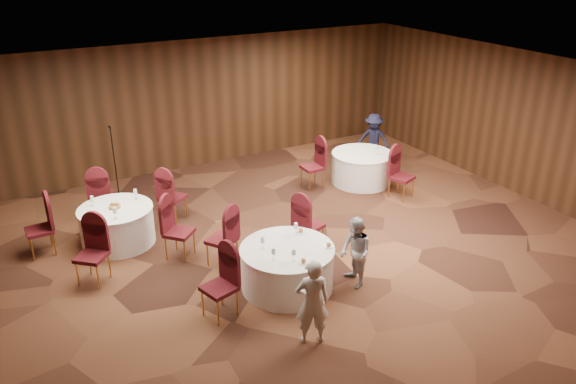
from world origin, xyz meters
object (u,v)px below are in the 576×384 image
table_right (362,167)px  woman_b (355,252)px  table_left (117,225)px  man_c (373,139)px  mic_stand (116,175)px  woman_a (312,302)px  table_main (287,267)px

table_right → woman_b: 4.48m
table_left → man_c: 6.89m
table_right → mic_stand: size_ratio=0.89×
mic_stand → woman_a: (1.19, -6.56, 0.20)m
table_left → table_right: (5.85, 0.15, -0.00)m
table_left → woman_a: 4.65m
mic_stand → table_left: bearing=-103.5°
table_right → mic_stand: bearing=158.4°
table_main → woman_a: woman_a is taller
woman_a → mic_stand: bearing=-59.7°
woman_b → table_main: bearing=-105.4°
table_main → woman_b: woman_b is taller
woman_b → man_c: bearing=150.1°
woman_b → man_c: man_c is taller
table_left → woman_a: (1.73, -4.31, 0.30)m
table_main → man_c: size_ratio=1.17×
table_main → man_c: man_c is taller
table_main → man_c: (4.71, 3.91, 0.29)m
table_right → man_c: 1.32m
table_right → mic_stand: 5.71m
man_c → table_left: bearing=-119.1°
table_right → man_c: size_ratio=1.09×
table_main → woman_a: (-0.37, -1.40, 0.30)m
table_main → mic_stand: bearing=106.9°
table_main → table_right: same height
table_left → woman_a: woman_a is taller
mic_stand → table_main: bearing=-73.1°
table_right → woman_a: size_ratio=1.07×
woman_a → woman_b: 1.67m
table_right → mic_stand: mic_stand is taller
table_right → man_c: bearing=41.4°
table_main → table_left: same height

